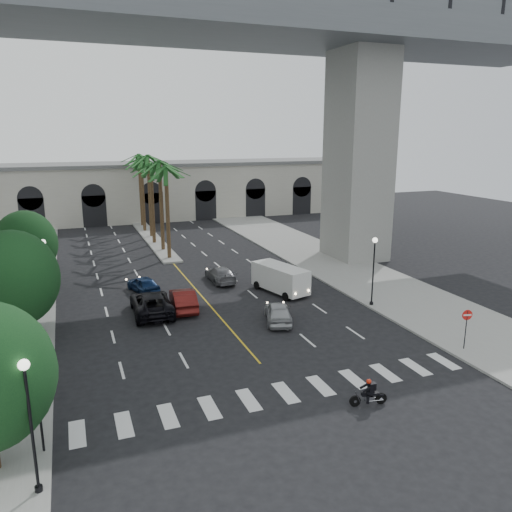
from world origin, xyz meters
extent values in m
plane|color=black|center=(0.00, 0.00, 0.00)|extent=(140.00, 140.00, 0.00)
cube|color=gray|center=(15.00, 15.00, 0.07)|extent=(8.00, 100.00, 0.15)
cube|color=gray|center=(0.00, 38.00, 0.10)|extent=(2.00, 24.00, 0.20)
cube|color=beige|center=(0.00, 55.00, 4.00)|extent=(70.00, 10.00, 8.00)
cube|color=slate|center=(0.00, 55.00, 8.25)|extent=(71.00, 10.50, 0.50)
cube|color=gray|center=(18.50, 22.00, 10.40)|extent=(5.00, 6.00, 20.80)
cube|color=slate|center=(5.00, 22.00, 22.00)|extent=(75.00, 13.00, 2.50)
cube|color=slate|center=(5.00, 28.00, 24.50)|extent=(75.00, 0.60, 3.00)
cylinder|color=#47331E|center=(0.00, 28.00, 4.75)|extent=(0.40, 0.40, 9.50)
cylinder|color=#47331E|center=(0.10, 32.00, 4.90)|extent=(0.40, 0.40, 9.80)
cylinder|color=#47331E|center=(-0.20, 36.00, 4.65)|extent=(0.40, 0.40, 9.30)
cylinder|color=#47331E|center=(0.15, 40.00, 5.05)|extent=(0.40, 0.40, 10.10)
cylinder|color=#47331E|center=(-0.10, 44.00, 4.80)|extent=(0.40, 0.40, 9.60)
cylinder|color=#47331E|center=(0.20, 48.00, 4.95)|extent=(0.40, 0.40, 9.90)
cylinder|color=#382616|center=(-13.00, 10.00, 1.22)|extent=(0.36, 0.36, 2.45)
ellipsoid|color=black|center=(-13.00, 10.00, 4.22)|extent=(5.44, 5.44, 5.98)
cylinder|color=#382616|center=(-13.00, 22.00, 1.13)|extent=(0.36, 0.36, 2.27)
ellipsoid|color=black|center=(-13.00, 22.00, 3.91)|extent=(5.04, 5.04, 5.54)
cylinder|color=black|center=(-11.40, -5.00, 0.18)|extent=(0.28, 0.28, 0.36)
cylinder|color=black|center=(-11.40, -5.00, 2.60)|extent=(0.11, 0.11, 5.00)
sphere|color=white|center=(-11.40, -5.00, 5.15)|extent=(0.40, 0.40, 0.40)
cylinder|color=black|center=(-11.40, 16.00, 0.18)|extent=(0.28, 0.28, 0.36)
cylinder|color=black|center=(-11.40, 16.00, 2.60)|extent=(0.11, 0.11, 5.00)
sphere|color=white|center=(-11.40, 16.00, 5.15)|extent=(0.40, 0.40, 0.40)
cylinder|color=black|center=(11.40, 8.00, 0.18)|extent=(0.28, 0.28, 0.36)
cylinder|color=black|center=(11.40, 8.00, 2.60)|extent=(0.11, 0.11, 5.00)
sphere|color=white|center=(11.40, 8.00, 5.15)|extent=(0.40, 0.40, 0.40)
cylinder|color=black|center=(-11.30, -2.50, 1.75)|extent=(0.10, 0.10, 3.50)
cube|color=black|center=(-11.30, -2.50, 3.25)|extent=(0.25, 0.18, 0.80)
cylinder|color=black|center=(-11.30, 1.50, 1.75)|extent=(0.10, 0.10, 3.50)
cube|color=black|center=(-11.30, 1.50, 3.25)|extent=(0.25, 0.18, 0.80)
cylinder|color=black|center=(2.58, -3.88, 0.28)|extent=(0.57, 0.19, 0.56)
cylinder|color=black|center=(3.90, -4.12, 0.28)|extent=(0.57, 0.19, 0.56)
cube|color=silver|center=(3.28, -4.01, 0.35)|extent=(0.41, 0.32, 0.24)
cube|color=black|center=(3.15, -3.98, 0.62)|extent=(0.54, 0.29, 0.19)
cube|color=black|center=(3.56, -4.06, 0.58)|extent=(0.45, 0.29, 0.11)
cylinder|color=black|center=(2.78, -3.92, 0.82)|extent=(0.12, 0.51, 0.03)
cube|color=black|center=(3.35, -4.02, 0.93)|extent=(0.30, 0.39, 0.49)
cube|color=black|center=(3.50, -4.05, 0.98)|extent=(0.18, 0.30, 0.35)
sphere|color=red|center=(3.22, -4.00, 1.25)|extent=(0.24, 0.24, 0.24)
imported|color=#A5A6AA|center=(3.52, 7.60, 0.72)|extent=(2.91, 4.53, 1.44)
imported|color=#561311|center=(-2.07, 12.47, 0.78)|extent=(2.07, 4.88, 1.56)
imported|color=black|center=(-4.43, 12.34, 0.81)|extent=(2.88, 5.94, 1.63)
imported|color=slate|center=(2.62, 18.38, 0.66)|extent=(1.93, 4.61, 1.33)
imported|color=navy|center=(-4.21, 17.80, 0.67)|extent=(2.54, 4.21, 1.34)
cube|color=silver|center=(6.29, 13.58, 1.28)|extent=(3.35, 5.66, 1.97)
cube|color=black|center=(6.98, 11.17, 1.53)|extent=(1.82, 0.74, 0.84)
cylinder|color=black|center=(5.90, 11.53, 0.34)|extent=(0.45, 0.74, 0.69)
cylinder|color=black|center=(7.70, 12.04, 0.34)|extent=(0.45, 0.74, 0.69)
cylinder|color=black|center=(4.87, 15.13, 0.34)|extent=(0.45, 0.74, 0.69)
cylinder|color=black|center=(6.68, 15.64, 0.34)|extent=(0.45, 0.74, 0.69)
imported|color=black|center=(-11.50, 2.15, 0.96)|extent=(0.71, 0.62, 1.63)
cylinder|color=black|center=(12.11, -0.78, 1.29)|extent=(0.06, 0.06, 2.57)
cylinder|color=red|center=(12.11, -0.78, 2.30)|extent=(0.63, 0.18, 0.64)
cube|color=silver|center=(12.11, -0.78, 2.30)|extent=(0.48, 0.14, 0.11)
camera|label=1|loc=(-9.57, -22.33, 12.80)|focal=35.00mm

